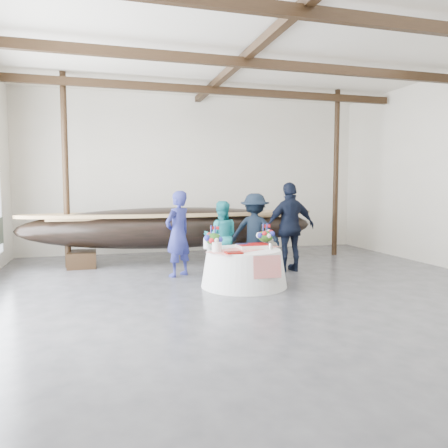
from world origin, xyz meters
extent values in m
cube|color=#3D3D42|center=(0.00, 0.00, 0.00)|extent=(10.00, 12.00, 0.01)
cube|color=silver|center=(0.00, 6.00, 2.25)|extent=(10.00, 0.02, 4.50)
cube|color=white|center=(0.00, 0.00, 4.50)|extent=(10.00, 12.00, 0.01)
cube|color=black|center=(0.00, -1.00, 4.25)|extent=(9.80, 0.12, 0.18)
cube|color=black|center=(0.00, 1.50, 4.25)|extent=(9.80, 0.12, 0.18)
cube|color=black|center=(0.00, 4.00, 4.25)|extent=(9.80, 0.12, 0.18)
cube|color=black|center=(0.00, 0.00, 4.38)|extent=(0.15, 11.76, 0.15)
cylinder|color=black|center=(-3.50, 4.16, 2.25)|extent=(0.14, 0.14, 4.50)
cylinder|color=black|center=(3.50, 4.16, 2.25)|extent=(0.14, 0.14, 4.50)
cube|color=black|center=(-3.19, 4.16, 0.18)|extent=(0.65, 0.83, 0.37)
cube|color=black|center=(1.23, 4.16, 0.18)|extent=(0.65, 0.83, 0.37)
ellipsoid|color=black|center=(-0.98, 4.16, 0.88)|extent=(7.38, 1.48, 1.01)
cube|color=#9E7A4C|center=(-0.98, 4.16, 1.15)|extent=(5.90, 0.97, 0.06)
cone|color=silver|center=(-0.13, 1.23, 0.34)|extent=(1.64, 1.64, 0.68)
cylinder|color=silver|center=(-0.13, 1.23, 0.69)|extent=(1.39, 1.39, 0.04)
cube|color=red|center=(-0.13, 1.23, 0.71)|extent=(1.58, 1.24, 0.01)
cube|color=white|center=(0.09, 1.34, 0.74)|extent=(0.60, 0.40, 0.07)
cylinder|color=white|center=(-0.71, 1.08, 0.79)|extent=(0.18, 0.18, 0.17)
cylinder|color=white|center=(-0.76, 1.55, 0.81)|extent=(0.18, 0.18, 0.20)
cube|color=maroon|center=(-0.47, 0.81, 0.72)|extent=(0.30, 0.24, 0.03)
cone|color=silver|center=(0.36, 1.11, 0.77)|extent=(0.09, 0.09, 0.12)
imported|color=navy|center=(-1.18, 2.50, 0.91)|extent=(0.79, 0.74, 1.81)
imported|color=teal|center=(-0.20, 2.61, 0.79)|extent=(0.89, 0.76, 1.59)
imported|color=black|center=(0.63, 2.76, 0.87)|extent=(1.29, 1.06, 1.75)
imported|color=black|center=(1.33, 2.34, 1.00)|extent=(1.20, 0.55, 2.00)
camera|label=1|loc=(-2.75, -6.58, 1.91)|focal=35.00mm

